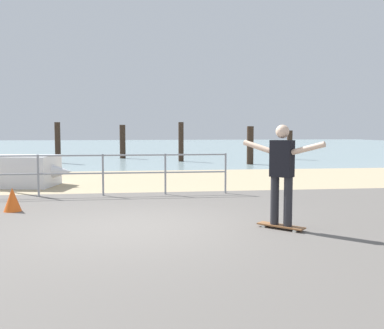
{
  "coord_description": "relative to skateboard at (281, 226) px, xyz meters",
  "views": [
    {
      "loc": [
        -0.07,
        -7.32,
        1.66
      ],
      "look_at": [
        1.15,
        2.0,
        0.9
      ],
      "focal_mm": 40.89,
      "sensor_mm": 36.0,
      "label": 1
    }
  ],
  "objects": [
    {
      "name": "groyne_post_2",
      "position": [
        -3.06,
        18.11,
        0.89
      ],
      "size": [
        0.32,
        0.32,
        1.91
      ],
      "primitive_type": "cylinder",
      "color": "#332319",
      "rests_on": "ground"
    },
    {
      "name": "groyne_post_4",
      "position": [
        2.98,
        13.08,
        0.83
      ],
      "size": [
        0.31,
        0.31,
        1.8
      ],
      "primitive_type": "cylinder",
      "color": "#332319",
      "rests_on": "ground"
    },
    {
      "name": "sea_surface",
      "position": [
        -2.31,
        35.48,
        -0.07
      ],
      "size": [
        72.0,
        50.0,
        0.04
      ],
      "primitive_type": "cube",
      "color": "#849EA3",
      "rests_on": "ground"
    },
    {
      "name": "railing_fence",
      "position": [
        -5.48,
        4.08,
        0.63
      ],
      "size": [
        10.85,
        0.05,
        1.05
      ],
      "color": "gray",
      "rests_on": "ground"
    },
    {
      "name": "skateboarder",
      "position": [
        -0.0,
        0.0,
        0.95
      ],
      "size": [
        1.07,
        1.1,
        1.65
      ],
      "color": "#26262B",
      "rests_on": "skateboard"
    },
    {
      "name": "groyne_post_3",
      "position": [
        -0.04,
        15.32,
        0.94
      ],
      "size": [
        0.27,
        0.27,
        2.02
      ],
      "primitive_type": "cylinder",
      "color": "#332319",
      "rests_on": "ground"
    },
    {
      "name": "beach_strip",
      "position": [
        -2.31,
        7.48,
        -0.07
      ],
      "size": [
        24.0,
        6.0,
        0.04
      ],
      "primitive_type": "cube",
      "color": "tan",
      "rests_on": "ground"
    },
    {
      "name": "traffic_cone",
      "position": [
        -4.82,
        2.2,
        0.18
      ],
      "size": [
        0.36,
        0.36,
        0.5
      ],
      "primitive_type": "cone",
      "color": "#E55919",
      "rests_on": "ground"
    },
    {
      "name": "groyne_post_1",
      "position": [
        -6.08,
        14.98,
        0.93
      ],
      "size": [
        0.27,
        0.27,
        2.0
      ],
      "primitive_type": "cylinder",
      "color": "#332319",
      "rests_on": "ground"
    },
    {
      "name": "ground_plane",
      "position": [
        -2.31,
        -0.52,
        -0.07
      ],
      "size": [
        24.0,
        10.0,
        0.04
      ],
      "primitive_type": "cube",
      "color": "#605B56",
      "rests_on": "ground"
    },
    {
      "name": "groyne_post_5",
      "position": [
        6.0,
        16.09,
        0.73
      ],
      "size": [
        0.29,
        0.29,
        1.59
      ],
      "primitive_type": "cylinder",
      "color": "#332319",
      "rests_on": "ground"
    },
    {
      "name": "skateboard",
      "position": [
        0.0,
        0.0,
        0.0
      ],
      "size": [
        0.7,
        0.71,
        0.08
      ],
      "color": "brown",
      "rests_on": "ground"
    }
  ]
}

